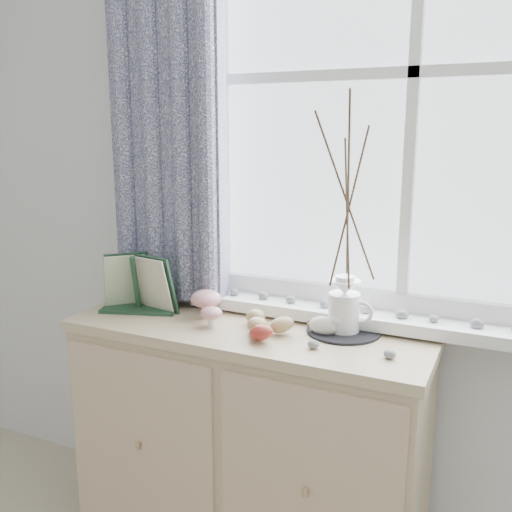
# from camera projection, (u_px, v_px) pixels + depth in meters

# --- Properties ---
(sideboard) EXTENTS (1.20, 0.45, 0.85)m
(sideboard) POSITION_uv_depth(u_px,v_px,m) (248.00, 443.00, 1.96)
(sideboard) COLOR tan
(sideboard) RESTS_ON ground
(botanical_book) EXTENTS (0.33, 0.22, 0.22)m
(botanical_book) POSITION_uv_depth(u_px,v_px,m) (133.00, 284.00, 1.98)
(botanical_book) COLOR #1B3A25
(botanical_book) RESTS_ON sideboard
(toadstool_cluster) EXTENTS (0.15, 0.16, 0.10)m
(toadstool_cluster) POSITION_uv_depth(u_px,v_px,m) (207.00, 303.00, 1.91)
(toadstool_cluster) COLOR white
(toadstool_cluster) RESTS_ON sideboard
(wooden_eggs) EXTENTS (0.17, 0.18, 0.08)m
(wooden_eggs) POSITION_uv_depth(u_px,v_px,m) (264.00, 324.00, 1.79)
(wooden_eggs) COLOR tan
(wooden_eggs) RESTS_ON sideboard
(songbird_figurine) EXTENTS (0.13, 0.06, 0.07)m
(songbird_figurine) POSITION_uv_depth(u_px,v_px,m) (324.00, 325.00, 1.78)
(songbird_figurine) COLOR white
(songbird_figurine) RESTS_ON sideboard
(crocheted_doily) EXTENTS (0.23, 0.23, 0.01)m
(crocheted_doily) POSITION_uv_depth(u_px,v_px,m) (343.00, 331.00, 1.81)
(crocheted_doily) COLOR black
(crocheted_doily) RESTS_ON sideboard
(twig_pitcher) EXTENTS (0.31, 0.31, 0.75)m
(twig_pitcher) POSITION_uv_depth(u_px,v_px,m) (348.00, 197.00, 1.72)
(twig_pitcher) COLOR white
(twig_pitcher) RESTS_ON crocheted_doily
(sideboard_pebbles) EXTENTS (0.34, 0.23, 0.03)m
(sideboard_pebbles) POSITION_uv_depth(u_px,v_px,m) (338.00, 336.00, 1.74)
(sideboard_pebbles) COLOR gray
(sideboard_pebbles) RESTS_ON sideboard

